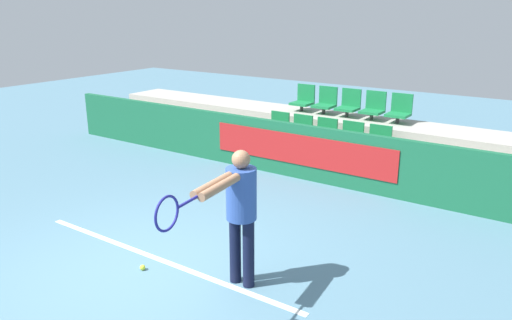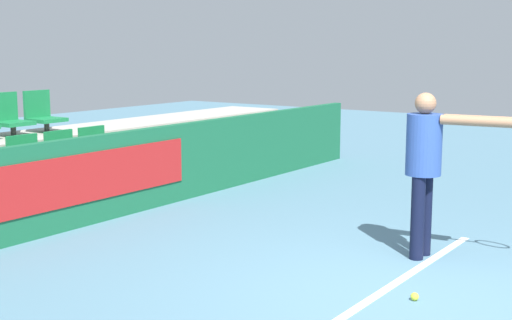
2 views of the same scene
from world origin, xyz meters
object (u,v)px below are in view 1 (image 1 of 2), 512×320
stadium_chair_2 (324,135)px  stadium_chair_1 (300,131)px  stadium_chair_6 (326,102)px  tennis_ball (143,267)px  stadium_chair_8 (373,107)px  tennis_player (238,206)px  stadium_chair_5 (304,99)px  stadium_chair_4 (378,143)px  stadium_chair_9 (400,110)px  stadium_chair_7 (349,105)px  stadium_chair_0 (277,128)px  stadium_chair_3 (350,139)px

stadium_chair_2 → stadium_chair_1: bearing=180.0°
stadium_chair_6 → tennis_ball: (0.54, -5.80, -1.06)m
stadium_chair_6 → stadium_chair_2: bearing=-63.5°
stadium_chair_6 → stadium_chair_8: (1.06, 0.00, 0.00)m
tennis_player → tennis_ball: bearing=-169.4°
stadium_chair_5 → stadium_chair_8: (1.59, 0.00, 0.00)m
stadium_chair_5 → stadium_chair_4: bearing=-26.6°
tennis_ball → stadium_chair_4: bearing=77.5°
stadium_chair_5 → stadium_chair_9: 2.12m
stadium_chair_2 → stadium_chair_6: stadium_chair_6 is taller
stadium_chair_4 → stadium_chair_7: (-1.06, 1.06, 0.42)m
stadium_chair_0 → stadium_chair_9: (2.12, 1.06, 0.42)m
stadium_chair_8 → stadium_chair_9: (0.53, 0.00, 0.00)m
stadium_chair_7 → stadium_chair_8: (0.53, 0.00, 0.00)m
stadium_chair_2 → stadium_chair_8: (0.53, 1.06, 0.42)m
stadium_chair_4 → stadium_chair_7: 1.56m
stadium_chair_0 → stadium_chair_4: bearing=0.0°
stadium_chair_7 → stadium_chair_8: size_ratio=1.00×
stadium_chair_0 → tennis_ball: stadium_chair_0 is taller
stadium_chair_4 → stadium_chair_6: size_ratio=1.00×
stadium_chair_6 → stadium_chair_8: 1.06m
stadium_chair_6 → stadium_chair_9: same height
stadium_chair_0 → stadium_chair_4: 2.12m
stadium_chair_2 → stadium_chair_9: (1.06, 1.06, 0.42)m
stadium_chair_4 → stadium_chair_9: bearing=90.0°
stadium_chair_7 → stadium_chair_9: (1.06, 0.00, 0.00)m
stadium_chair_8 → stadium_chair_6: bearing=180.0°
tennis_player → stadium_chair_6: bearing=101.2°
stadium_chair_3 → stadium_chair_6: bearing=135.0°
stadium_chair_1 → stadium_chair_2: same height
stadium_chair_1 → stadium_chair_4: size_ratio=1.00×
stadium_chair_2 → stadium_chair_5: (-1.06, 1.06, 0.42)m
stadium_chair_2 → tennis_player: tennis_player is taller
stadium_chair_3 → stadium_chair_4: bearing=0.0°
tennis_player → tennis_ball: (-1.16, -0.35, -0.94)m
stadium_chair_0 → stadium_chair_5: stadium_chair_5 is taller
stadium_chair_7 → stadium_chair_4: bearing=-45.0°
stadium_chair_8 → stadium_chair_4: bearing=-63.5°
tennis_player → stadium_chair_2: bearing=98.8°
stadium_chair_7 → stadium_chair_8: bearing=0.0°
stadium_chair_0 → tennis_player: tennis_player is taller
stadium_chair_0 → tennis_player: bearing=-63.0°
stadium_chair_8 → stadium_chair_7: bearing=180.0°
stadium_chair_8 → stadium_chair_3: bearing=-90.0°
stadium_chair_6 → stadium_chair_8: size_ratio=1.00×
stadium_chair_3 → stadium_chair_6: size_ratio=1.00×
stadium_chair_3 → stadium_chair_6: (-1.06, 1.06, 0.42)m
stadium_chair_2 → stadium_chair_7: stadium_chair_7 is taller
stadium_chair_6 → stadium_chair_0: bearing=-116.5°
stadium_chair_3 → stadium_chair_9: bearing=63.5°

